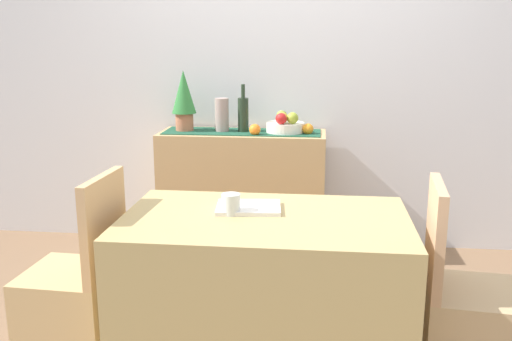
% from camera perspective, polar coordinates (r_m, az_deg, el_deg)
% --- Properties ---
extents(ground_plane, '(6.40, 6.40, 0.02)m').
position_cam_1_polar(ground_plane, '(3.20, 0.88, -14.47)').
color(ground_plane, '#806146').
rests_on(ground_plane, ground).
extents(room_wall_rear, '(6.40, 0.06, 2.70)m').
position_cam_1_polar(room_wall_rear, '(4.01, 2.60, 11.43)').
color(room_wall_rear, silver).
rests_on(room_wall_rear, ground).
extents(sideboard_console, '(1.12, 0.42, 0.85)m').
position_cam_1_polar(sideboard_console, '(3.92, -1.35, -2.29)').
color(sideboard_console, tan).
rests_on(sideboard_console, ground).
extents(table_runner, '(1.05, 0.32, 0.01)m').
position_cam_1_polar(table_runner, '(3.82, -1.39, 3.93)').
color(table_runner, '#1B4B35').
rests_on(table_runner, sideboard_console).
extents(fruit_bowl, '(0.25, 0.25, 0.06)m').
position_cam_1_polar(fruit_bowl, '(3.79, 2.97, 4.37)').
color(fruit_bowl, white).
rests_on(fruit_bowl, table_runner).
extents(apple_right, '(0.08, 0.08, 0.08)m').
position_cam_1_polar(apple_right, '(3.72, 3.70, 5.30)').
color(apple_right, '#98AB33').
rests_on(apple_right, fruit_bowl).
extents(apple_front, '(0.07, 0.07, 0.07)m').
position_cam_1_polar(apple_front, '(3.85, 2.61, 5.55)').
color(apple_front, olive).
rests_on(apple_front, fruit_bowl).
extents(apple_upper, '(0.07, 0.07, 0.07)m').
position_cam_1_polar(apple_upper, '(3.77, 2.73, 5.35)').
color(apple_upper, gold).
rests_on(apple_upper, fruit_bowl).
extents(apple_center, '(0.07, 0.07, 0.07)m').
position_cam_1_polar(apple_center, '(3.70, 2.56, 5.26)').
color(apple_center, red).
rests_on(apple_center, fruit_bowl).
extents(wine_bottle, '(0.07, 0.07, 0.32)m').
position_cam_1_polar(wine_bottle, '(3.80, -1.30, 5.72)').
color(wine_bottle, '#223221').
rests_on(wine_bottle, sideboard_console).
extents(ceramic_vase, '(0.09, 0.09, 0.23)m').
position_cam_1_polar(ceramic_vase, '(3.83, -3.47, 5.60)').
color(ceramic_vase, '#A58E88').
rests_on(ceramic_vase, sideboard_console).
extents(potted_plant, '(0.16, 0.16, 0.41)m').
position_cam_1_polar(potted_plant, '(3.87, -7.30, 7.31)').
color(potted_plant, '#B16849').
rests_on(potted_plant, sideboard_console).
extents(orange_loose_mid, '(0.08, 0.08, 0.08)m').
position_cam_1_polar(orange_loose_mid, '(3.69, -0.12, 4.14)').
color(orange_loose_mid, orange).
rests_on(orange_loose_mid, sideboard_console).
extents(orange_loose_end, '(0.07, 0.07, 0.07)m').
position_cam_1_polar(orange_loose_end, '(3.74, 5.26, 4.19)').
color(orange_loose_end, orange).
rests_on(orange_loose_end, sideboard_console).
extents(dining_table, '(1.22, 0.74, 0.74)m').
position_cam_1_polar(dining_table, '(2.54, 0.90, -12.65)').
color(dining_table, tan).
rests_on(dining_table, ground).
extents(open_book, '(0.30, 0.23, 0.02)m').
position_cam_1_polar(open_book, '(2.49, -0.76, -3.76)').
color(open_book, white).
rests_on(open_book, dining_table).
extents(coffee_cup, '(0.08, 0.08, 0.09)m').
position_cam_1_polar(coffee_cup, '(2.42, -2.54, -3.41)').
color(coffee_cup, silver).
rests_on(coffee_cup, dining_table).
extents(chair_near_window, '(0.42, 0.42, 0.90)m').
position_cam_1_polar(chair_near_window, '(2.80, -17.71, -13.13)').
color(chair_near_window, tan).
rests_on(chair_near_window, ground).
extents(chair_by_corner, '(0.44, 0.44, 0.90)m').
position_cam_1_polar(chair_by_corner, '(2.66, 20.62, -14.78)').
color(chair_by_corner, tan).
rests_on(chair_by_corner, ground).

